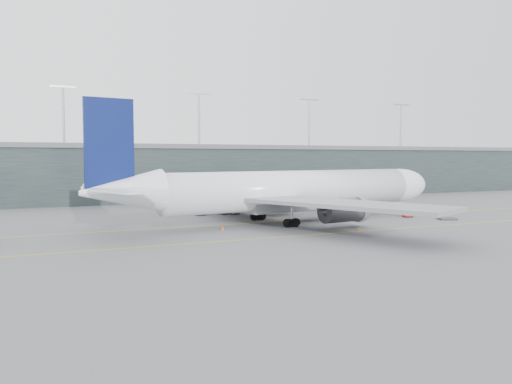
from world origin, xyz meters
name	(u,v)px	position (x,y,z in m)	size (l,w,h in m)	color
ground	(251,220)	(0.00, 0.00, 0.00)	(320.00, 320.00, 0.00)	#5A5A5F
taxiline_a	(260,223)	(0.00, -4.00, 0.01)	(160.00, 0.25, 0.02)	gold
taxiline_b	(303,235)	(0.00, -20.00, 0.01)	(160.00, 0.25, 0.02)	gold
taxiline_lead_main	(237,209)	(5.00, 20.00, 0.01)	(0.25, 60.00, 0.02)	gold
terminal	(173,171)	(0.00, 58.00, 7.62)	(240.00, 36.00, 29.00)	#1D2828
main_aircraft	(292,191)	(5.76, -5.46, 5.71)	(72.54, 67.57, 20.35)	white
jet_bridge	(290,188)	(19.20, 21.02, 4.28)	(11.95, 43.85, 5.72)	#2A2A2F
gse_cart	(408,213)	(29.89, -8.37, 0.75)	(1.99, 1.29, 1.34)	#BA0F0D
baggage_dolly	(447,219)	(34.11, -14.37, 0.19)	(3.15, 2.52, 0.32)	#323237
uld_a	(200,211)	(-6.50, 11.02, 0.98)	(2.27, 1.92, 1.86)	#39383E
uld_b	(224,210)	(-1.44, 10.71, 0.96)	(2.34, 2.04, 1.83)	#39383E
uld_c	(234,210)	(0.32, 9.73, 0.96)	(2.46, 2.22, 1.84)	#39383E
cone_nose	(406,213)	(32.94, -4.47, 0.37)	(0.46, 0.46, 0.74)	red
cone_wing_stbd	(359,229)	(10.54, -19.38, 0.30)	(0.38, 0.38, 0.61)	orange
cone_wing_port	(270,211)	(8.29, 9.27, 0.37)	(0.46, 0.46, 0.74)	orange
cone_tail	(223,228)	(-9.42, -10.39, 0.40)	(0.50, 0.50, 0.80)	#FF550E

